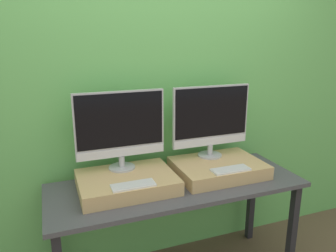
{
  "coord_description": "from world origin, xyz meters",
  "views": [
    {
      "loc": [
        -0.78,
        -1.57,
        1.73
      ],
      "look_at": [
        0.0,
        0.49,
        1.13
      ],
      "focal_mm": 35.0,
      "sensor_mm": 36.0,
      "label": 1
    }
  ],
  "objects_px": {
    "monitor_right": "(211,118)",
    "keyboard_right": "(231,169)",
    "monitor_left": "(120,127)",
    "keyboard_left": "(133,185)"
  },
  "relations": [
    {
      "from": "keyboard_left",
      "to": "monitor_right",
      "type": "distance_m",
      "value": 0.79
    },
    {
      "from": "monitor_left",
      "to": "monitor_right",
      "type": "height_order",
      "value": "same"
    },
    {
      "from": "monitor_left",
      "to": "keyboard_right",
      "type": "height_order",
      "value": "monitor_left"
    },
    {
      "from": "monitor_left",
      "to": "keyboard_left",
      "type": "height_order",
      "value": "monitor_left"
    },
    {
      "from": "keyboard_right",
      "to": "keyboard_left",
      "type": "bearing_deg",
      "value": 180.0
    },
    {
      "from": "monitor_right",
      "to": "keyboard_right",
      "type": "relative_size",
      "value": 2.26
    },
    {
      "from": "monitor_left",
      "to": "keyboard_right",
      "type": "relative_size",
      "value": 2.26
    },
    {
      "from": "monitor_right",
      "to": "keyboard_right",
      "type": "distance_m",
      "value": 0.41
    },
    {
      "from": "monitor_left",
      "to": "monitor_right",
      "type": "relative_size",
      "value": 1.0
    },
    {
      "from": "monitor_right",
      "to": "keyboard_right",
      "type": "bearing_deg",
      "value": -90.0
    }
  ]
}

